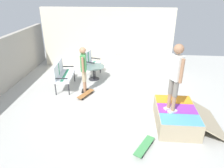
# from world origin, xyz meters

# --- Properties ---
(ground_plane) EXTENTS (12.00, 12.00, 0.10)m
(ground_plane) POSITION_xyz_m (0.00, 0.00, -0.05)
(ground_plane) COLOR #A8A8A3
(house_facade) EXTENTS (0.23, 6.00, 2.71)m
(house_facade) POSITION_xyz_m (3.80, 0.49, 1.36)
(house_facade) COLOR beige
(house_facade) RESTS_ON ground_plane
(skate_ramp) EXTENTS (1.55, 1.75, 0.52)m
(skate_ramp) POSITION_xyz_m (-0.73, -1.96, 0.26)
(skate_ramp) COLOR tan
(skate_ramp) RESTS_ON ground_plane
(patio_bench) EXTENTS (1.29, 0.66, 1.02)m
(patio_bench) POSITION_xyz_m (1.25, 1.92, 0.62)
(patio_bench) COLOR black
(patio_bench) RESTS_ON ground_plane
(patio_chair_near_house) EXTENTS (0.75, 0.70, 1.02)m
(patio_chair_near_house) POSITION_xyz_m (2.74, 1.12, 0.61)
(patio_chair_near_house) COLOR black
(patio_chair_near_house) RESTS_ON ground_plane
(patio_table) EXTENTS (0.90, 0.90, 0.57)m
(patio_table) POSITION_xyz_m (2.16, 0.88, 0.40)
(patio_table) COLOR black
(patio_table) RESTS_ON ground_plane
(person_watching) EXTENTS (0.48, 0.27, 1.67)m
(person_watching) POSITION_xyz_m (1.01, 1.01, 0.97)
(person_watching) COLOR black
(person_watching) RESTS_ON ground_plane
(person_skater) EXTENTS (0.43, 0.35, 1.80)m
(person_skater) POSITION_xyz_m (-0.85, -1.73, 1.58)
(person_skater) COLOR silver
(person_skater) RESTS_ON skate_ramp
(skateboard_by_bench) EXTENTS (0.81, 0.51, 0.10)m
(skateboard_by_bench) POSITION_xyz_m (0.66, 0.90, 0.08)
(skateboard_by_bench) COLOR brown
(skateboard_by_bench) RESTS_ON ground_plane
(skateboard_spare) EXTENTS (0.80, 0.55, 0.10)m
(skateboard_spare) POSITION_xyz_m (-1.80, -1.03, 0.08)
(skateboard_spare) COLOR #3F8C4C
(skateboard_spare) RESTS_ON ground_plane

